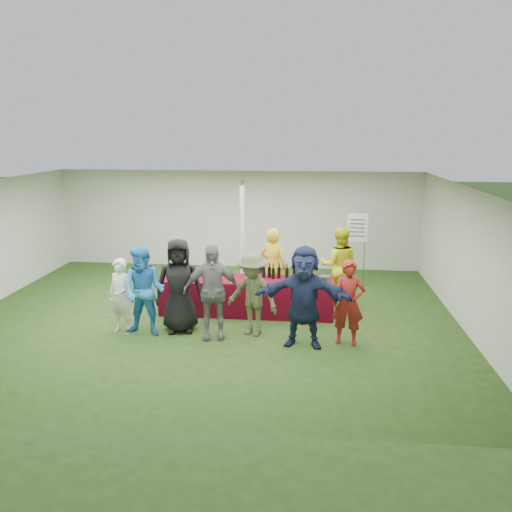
# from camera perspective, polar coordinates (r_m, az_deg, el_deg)

# --- Properties ---
(ground) EXTENTS (60.00, 60.00, 0.00)m
(ground) POSITION_cam_1_polar(r_m,az_deg,el_deg) (10.47, -5.12, -6.91)
(ground) COLOR #284719
(ground) RESTS_ON ground
(tent) EXTENTS (10.00, 10.00, 10.00)m
(tent) POSITION_cam_1_polar(r_m,az_deg,el_deg) (11.14, -1.57, 1.69)
(tent) COLOR white
(tent) RESTS_ON ground
(serving_table) EXTENTS (3.60, 0.80, 0.75)m
(serving_table) POSITION_cam_1_polar(r_m,az_deg,el_deg) (10.50, -1.09, -4.61)
(serving_table) COLOR #580715
(serving_table) RESTS_ON ground
(wine_bottles) EXTENTS (0.84, 0.16, 0.32)m
(wine_bottles) POSITION_cam_1_polar(r_m,az_deg,el_deg) (10.43, 2.87, -1.89)
(wine_bottles) COLOR black
(wine_bottles) RESTS_ON serving_table
(wine_glasses) EXTENTS (2.81, 0.12, 0.16)m
(wine_glasses) POSITION_cam_1_polar(r_m,az_deg,el_deg) (10.20, -4.14, -2.35)
(wine_glasses) COLOR silver
(wine_glasses) RESTS_ON serving_table
(water_bottle) EXTENTS (0.07, 0.07, 0.23)m
(water_bottle) POSITION_cam_1_polar(r_m,az_deg,el_deg) (10.43, -0.87, -1.98)
(water_bottle) COLOR silver
(water_bottle) RESTS_ON serving_table
(bar_towel) EXTENTS (0.25, 0.18, 0.03)m
(bar_towel) POSITION_cam_1_polar(r_m,az_deg,el_deg) (10.36, 7.30, -2.72)
(bar_towel) COLOR white
(bar_towel) RESTS_ON serving_table
(dump_bucket) EXTENTS (0.22, 0.22, 0.18)m
(dump_bucket) POSITION_cam_1_polar(r_m,az_deg,el_deg) (10.08, 7.82, -2.76)
(dump_bucket) COLOR slate
(dump_bucket) RESTS_ON serving_table
(wine_list_sign) EXTENTS (0.50, 0.03, 1.80)m
(wine_list_sign) POSITION_cam_1_polar(r_m,az_deg,el_deg) (12.45, 11.48, 2.57)
(wine_list_sign) COLOR slate
(wine_list_sign) RESTS_ON ground
(staff_pourer) EXTENTS (0.74, 0.62, 1.73)m
(staff_pourer) POSITION_cam_1_polar(r_m,az_deg,el_deg) (10.87, 1.98, -1.26)
(staff_pourer) COLOR gold
(staff_pourer) RESTS_ON ground
(staff_back) EXTENTS (0.85, 0.67, 1.73)m
(staff_back) POSITION_cam_1_polar(r_m,az_deg,el_deg) (11.13, 9.47, -1.08)
(staff_back) COLOR yellow
(staff_back) RESTS_ON ground
(customer_0) EXTENTS (0.61, 0.49, 1.44)m
(customer_0) POSITION_cam_1_polar(r_m,az_deg,el_deg) (9.76, -15.17, -4.45)
(customer_0) COLOR white
(customer_0) RESTS_ON ground
(customer_1) EXTENTS (0.89, 0.72, 1.72)m
(customer_1) POSITION_cam_1_polar(r_m,az_deg,el_deg) (9.49, -12.69, -3.95)
(customer_1) COLOR #2D85D5
(customer_1) RESTS_ON ground
(customer_2) EXTENTS (0.98, 0.74, 1.81)m
(customer_2) POSITION_cam_1_polar(r_m,az_deg,el_deg) (9.55, -8.78, -3.37)
(customer_2) COLOR black
(customer_2) RESTS_ON ground
(customer_3) EXTENTS (1.11, 0.61, 1.79)m
(customer_3) POSITION_cam_1_polar(r_m,az_deg,el_deg) (9.17, -5.07, -4.06)
(customer_3) COLOR slate
(customer_3) RESTS_ON ground
(customer_4) EXTENTS (1.17, 0.94, 1.59)m
(customer_4) POSITION_cam_1_polar(r_m,az_deg,el_deg) (9.29, -0.40, -4.41)
(customer_4) COLOR #4E5733
(customer_4) RESTS_ON ground
(customer_5) EXTENTS (1.74, 0.69, 1.83)m
(customer_5) POSITION_cam_1_polar(r_m,az_deg,el_deg) (8.83, 5.50, -4.64)
(customer_5) COLOR #1A2446
(customer_5) RESTS_ON ground
(customer_6) EXTENTS (0.61, 0.45, 1.55)m
(customer_6) POSITION_cam_1_polar(r_m,az_deg,el_deg) (9.05, 10.53, -5.29)
(customer_6) COLOR maroon
(customer_6) RESTS_ON ground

